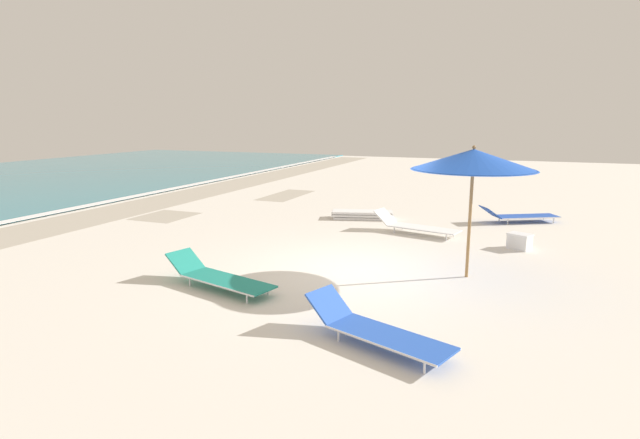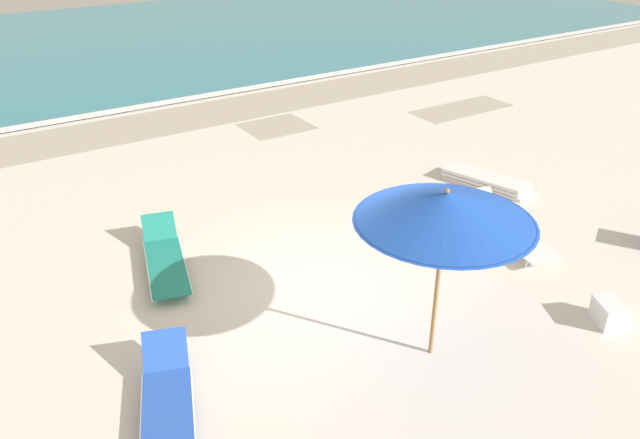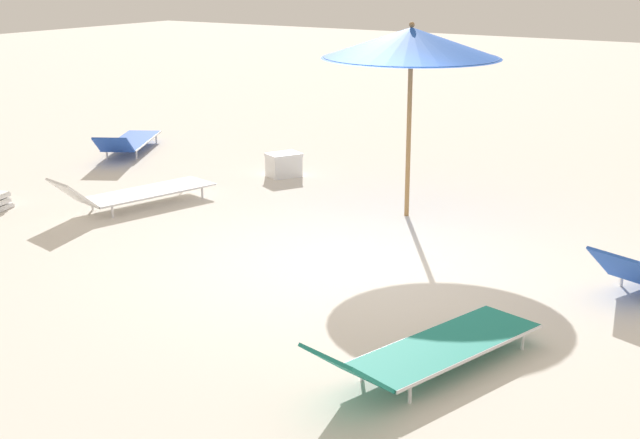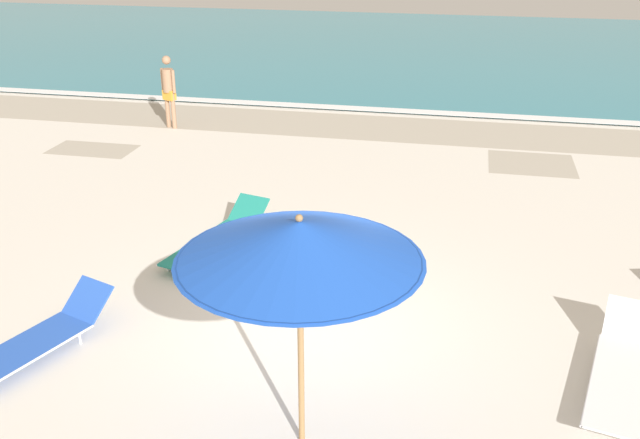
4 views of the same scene
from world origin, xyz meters
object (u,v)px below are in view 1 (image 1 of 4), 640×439
Objects in this scene: sun_lounger_under_umbrella at (219,277)px; sun_lounger_near_water_right at (519,215)px; lounger_stack at (363,215)px; cooler_box at (520,241)px; sun_lounger_beside_umbrella at (376,330)px; sun_lounger_near_water_left at (416,226)px; beach_umbrella at (473,160)px.

sun_lounger_under_umbrella reaches higher than sun_lounger_near_water_right.
cooler_box reaches higher than lounger_stack.
sun_lounger_beside_umbrella reaches higher than sun_lounger_near_water_left.
beach_umbrella is 1.26× the size of lounger_stack.
beach_umbrella is 3.46m from cooler_box.
sun_lounger_near_water_right reaches higher than cooler_box.
beach_umbrella is 4.14× the size of cooler_box.
sun_lounger_near_water_left reaches higher than sun_lounger_near_water_right.
sun_lounger_under_umbrella reaches higher than cooler_box.
sun_lounger_under_umbrella reaches higher than lounger_stack.
sun_lounger_under_umbrella is 1.01× the size of sun_lounger_near_water_left.
lounger_stack is at bearing 75.47° from sun_lounger_near_water_right.
sun_lounger_beside_umbrella is 0.97× the size of sun_lounger_near_water_right.
sun_lounger_near_water_right is at bearing 9.70° from sun_lounger_beside_umbrella.
sun_lounger_under_umbrella is at bearing 89.99° from sun_lounger_beside_umbrella.
beach_umbrella is at bearing -140.10° from sun_lounger_near_water_left.
sun_lounger_beside_umbrella reaches higher than lounger_stack.
lounger_stack is 2.36m from sun_lounger_near_water_left.
cooler_box is (6.12, -1.75, -0.03)m from sun_lounger_beside_umbrella.
beach_umbrella is at bearing 6.66° from sun_lounger_beside_umbrella.
sun_lounger_beside_umbrella is at bearing -159.61° from sun_lounger_near_water_left.
sun_lounger_beside_umbrella is 9.55m from sun_lounger_near_water_right.
sun_lounger_near_water_left reaches higher than lounger_stack.
sun_lounger_near_water_left is at bearing 26.31° from beach_umbrella.
lounger_stack is 0.84× the size of sun_lounger_under_umbrella.
lounger_stack is (4.73, 3.53, -2.12)m from beach_umbrella.
cooler_box is (-0.69, -2.56, -0.02)m from sun_lounger_near_water_left.
sun_lounger_under_umbrella is 1.08× the size of sun_lounger_beside_umbrella.
sun_lounger_under_umbrella is 7.02m from cooler_box.
beach_umbrella reaches higher than sun_lounger_beside_umbrella.
sun_lounger_near_water_left reaches higher than sun_lounger_under_umbrella.
beach_umbrella is 4.12m from sun_lounger_beside_umbrella.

